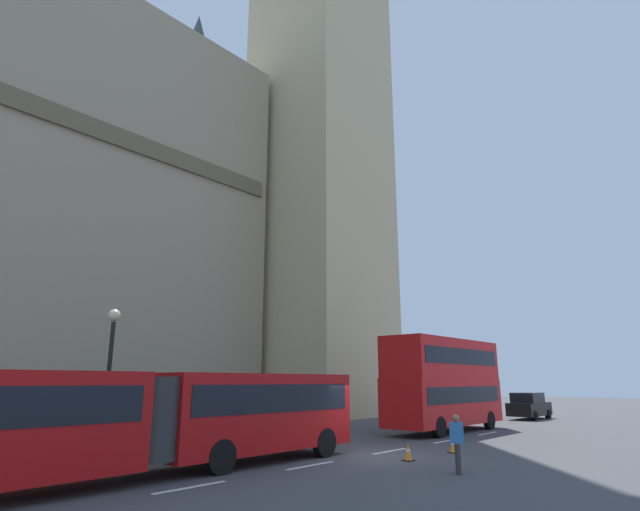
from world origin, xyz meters
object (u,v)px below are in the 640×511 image
at_px(traffic_cone_middle, 453,445).
at_px(pedestrian_near_cones, 457,441).
at_px(traffic_cone_west, 408,452).
at_px(double_decker_bus, 444,380).
at_px(street_lamp, 109,370).
at_px(sedan_lead, 529,406).
at_px(articulated_bus, 143,414).
at_px(clock_tower, 320,2).

xyz_separation_m(traffic_cone_middle, pedestrian_near_cones, (-4.15, -2.25, 0.63)).
bearing_deg(traffic_cone_west, double_decker_bus, 20.55).
bearing_deg(traffic_cone_middle, pedestrian_near_cones, -151.50).
xyz_separation_m(traffic_cone_west, street_lamp, (-6.73, 8.35, 2.77)).
height_order(traffic_cone_west, street_lamp, street_lamp).
relative_size(street_lamp, pedestrian_near_cones, 3.12).
relative_size(sedan_lead, street_lamp, 0.83).
bearing_deg(articulated_bus, traffic_cone_middle, -20.75).
xyz_separation_m(sedan_lead, traffic_cone_middle, (-20.08, -4.08, -0.63)).
distance_m(articulated_bus, double_decker_bus, 18.19).
relative_size(double_decker_bus, traffic_cone_middle, 15.94).
distance_m(clock_tower, articulated_bus, 46.07).
bearing_deg(traffic_cone_middle, articulated_bus, 159.25).
distance_m(clock_tower, double_decker_bus, 38.96).
relative_size(articulated_bus, traffic_cone_middle, 27.70).
distance_m(articulated_bus, street_lamp, 4.84).
height_order(traffic_cone_west, traffic_cone_middle, same).
relative_size(articulated_bus, street_lamp, 3.05).
xyz_separation_m(articulated_bus, traffic_cone_west, (7.90, -3.84, -1.46)).
bearing_deg(clock_tower, traffic_cone_middle, -125.76).
bearing_deg(sedan_lead, articulated_bus, 179.99).
height_order(traffic_cone_middle, pedestrian_near_cones, pedestrian_near_cones).
relative_size(clock_tower, pedestrian_near_cones, 43.42).
distance_m(double_decker_bus, street_lamp, 17.59).
relative_size(sedan_lead, pedestrian_near_cones, 2.60).
bearing_deg(clock_tower, articulated_bus, -149.54).
height_order(sedan_lead, pedestrian_near_cones, sedan_lead).
distance_m(traffic_cone_west, pedestrian_near_cones, 2.87).
bearing_deg(street_lamp, clock_tower, 22.75).
bearing_deg(street_lamp, traffic_cone_middle, -41.80).
relative_size(articulated_bus, double_decker_bus, 1.74).
xyz_separation_m(clock_tower, sedan_lead, (7.06, -13.99, -37.71)).
bearing_deg(traffic_cone_west, traffic_cone_middle, -4.74).
height_order(clock_tower, pedestrian_near_cones, clock_tower).
distance_m(clock_tower, sedan_lead, 40.84).
distance_m(clock_tower, traffic_cone_middle, 44.34).
bearing_deg(clock_tower, double_decker_bus, -111.91).
bearing_deg(articulated_bus, double_decker_bus, 0.01).
bearing_deg(sedan_lead, traffic_cone_west, -170.50).
height_order(double_decker_bus, traffic_cone_west, double_decker_bus).
height_order(sedan_lead, traffic_cone_west, sedan_lead).
bearing_deg(traffic_cone_middle, double_decker_bus, 28.94).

